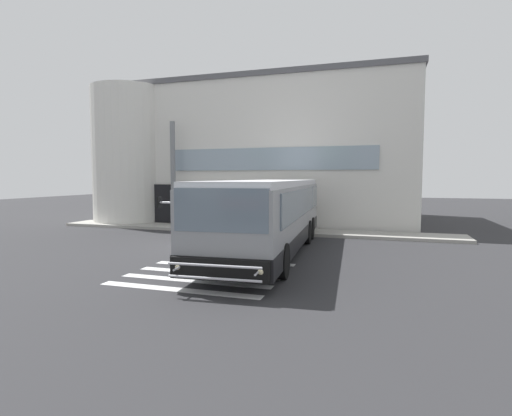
{
  "coord_description": "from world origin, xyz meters",
  "views": [
    {
      "loc": [
        6.79,
        -14.66,
        2.8
      ],
      "look_at": [
        1.68,
        1.44,
        1.5
      ],
      "focal_mm": 27.81,
      "sensor_mm": 36.0,
      "label": 1
    }
  ],
  "objects_px": {
    "passenger_at_curb_edge": "(217,211)",
    "safety_bollard_yellow": "(241,225)",
    "bus_main_foreground": "(268,217)",
    "passenger_by_doorway": "(199,208)",
    "passenger_near_column": "(184,208)",
    "entry_support_column": "(173,173)"
  },
  "relations": [
    {
      "from": "entry_support_column",
      "to": "passenger_at_curb_edge",
      "type": "xyz_separation_m",
      "value": [
        3.16,
        -1.08,
        -1.97
      ]
    },
    {
      "from": "bus_main_foreground",
      "to": "passenger_by_doorway",
      "type": "height_order",
      "value": "bus_main_foreground"
    },
    {
      "from": "passenger_by_doorway",
      "to": "safety_bollard_yellow",
      "type": "bearing_deg",
      "value": -26.85
    },
    {
      "from": "safety_bollard_yellow",
      "to": "passenger_by_doorway",
      "type": "bearing_deg",
      "value": 153.15
    },
    {
      "from": "passenger_by_doorway",
      "to": "bus_main_foreground",
      "type": "bearing_deg",
      "value": -45.66
    },
    {
      "from": "entry_support_column",
      "to": "safety_bollard_yellow",
      "type": "bearing_deg",
      "value": -20.92
    },
    {
      "from": "entry_support_column",
      "to": "bus_main_foreground",
      "type": "relative_size",
      "value": 0.5
    },
    {
      "from": "passenger_by_doorway",
      "to": "safety_bollard_yellow",
      "type": "xyz_separation_m",
      "value": [
        2.93,
        -1.49,
        -0.66
      ]
    },
    {
      "from": "bus_main_foreground",
      "to": "passenger_near_column",
      "type": "relative_size",
      "value": 6.95
    },
    {
      "from": "passenger_by_doorway",
      "to": "safety_bollard_yellow",
      "type": "relative_size",
      "value": 1.86
    },
    {
      "from": "passenger_at_curb_edge",
      "to": "safety_bollard_yellow",
      "type": "xyz_separation_m",
      "value": [
        1.55,
        -0.72,
        -0.63
      ]
    },
    {
      "from": "entry_support_column",
      "to": "passenger_by_doorway",
      "type": "height_order",
      "value": "entry_support_column"
    },
    {
      "from": "safety_bollard_yellow",
      "to": "bus_main_foreground",
      "type": "bearing_deg",
      "value": -58.06
    },
    {
      "from": "passenger_at_curb_edge",
      "to": "safety_bollard_yellow",
      "type": "distance_m",
      "value": 1.82
    },
    {
      "from": "entry_support_column",
      "to": "passenger_by_doorway",
      "type": "relative_size",
      "value": 3.47
    },
    {
      "from": "entry_support_column",
      "to": "passenger_by_doorway",
      "type": "xyz_separation_m",
      "value": [
        1.77,
        -0.31,
        -1.94
      ]
    },
    {
      "from": "bus_main_foreground",
      "to": "passenger_by_doorway",
      "type": "xyz_separation_m",
      "value": [
        -5.54,
        5.67,
        -0.22
      ]
    },
    {
      "from": "entry_support_column",
      "to": "passenger_at_curb_edge",
      "type": "height_order",
      "value": "entry_support_column"
    },
    {
      "from": "bus_main_foreground",
      "to": "entry_support_column",
      "type": "bearing_deg",
      "value": 140.71
    },
    {
      "from": "passenger_by_doorway",
      "to": "passenger_near_column",
      "type": "bearing_deg",
      "value": 178.08
    },
    {
      "from": "entry_support_column",
      "to": "passenger_by_doorway",
      "type": "bearing_deg",
      "value": -10.05
    },
    {
      "from": "bus_main_foreground",
      "to": "passenger_by_doorway",
      "type": "relative_size",
      "value": 6.95
    }
  ]
}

